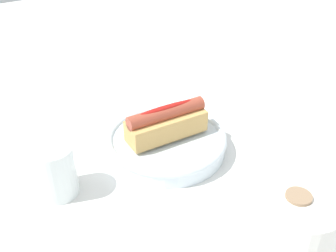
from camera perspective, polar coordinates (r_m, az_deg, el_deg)
ground_plane at (r=0.75m, az=-0.21°, el=-3.59°), size 2.40×2.40×0.00m
serving_bowl at (r=0.74m, az=0.00°, el=-2.38°), size 0.23×0.23×0.04m
hotdog_front at (r=0.71m, az=0.00°, el=0.53°), size 0.15×0.06×0.06m
water_glass at (r=0.66m, az=-16.00°, el=-6.60°), size 0.07×0.07×0.09m
paper_towel_roll at (r=0.53m, az=17.20°, el=-15.02°), size 0.11×0.11×0.13m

